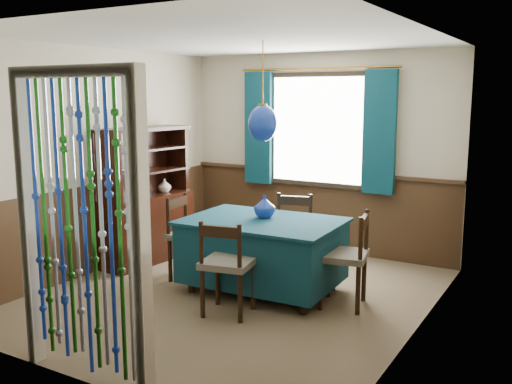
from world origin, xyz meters
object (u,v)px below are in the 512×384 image
Objects in this scene: dining_table at (262,250)px; vase_table at (265,207)px; chair_right at (346,257)px; pendant_lamp at (263,123)px; bowl_shelf at (131,171)px; chair_left at (190,235)px; chair_near at (227,264)px; vase_sideboard at (164,185)px; sideboard at (146,215)px; chair_far at (292,233)px.

vase_table is (-0.04, 0.11, 0.42)m from dining_table.
chair_right reaches higher than dining_table.
bowl_shelf is at bearing -178.00° from pendant_lamp.
chair_left is at bearing 81.09° from chair_right.
dining_table is 1.78× the size of chair_near.
vase_sideboard reaches higher than vase_table.
dining_table is at bearing -3.42° from sideboard.
pendant_lamp is (-0.03, 0.71, 1.24)m from chair_near.
chair_far is 0.93× the size of pendant_lamp.
chair_near is at bearing 76.42° from chair_far.
vase_sideboard is at bearing 160.59° from dining_table.
chair_right is at bearing 131.35° from chair_far.
bowl_shelf is 1.19× the size of vase_sideboard.
dining_table is 0.63m from chair_far.
chair_near is at bearing 45.92° from chair_left.
chair_right is (0.85, 0.75, 0.01)m from chair_near.
vase_table is (-0.92, 0.07, 0.37)m from chair_right.
sideboard is 2.10m from pendant_lamp.
chair_right is 0.94× the size of pendant_lamp.
vase_table is (-0.07, 0.82, 0.38)m from chair_near.
dining_table is 0.72m from chair_near.
pendant_lamp reaches higher than chair_far.
sideboard reaches higher than chair_right.
chair_far is at bearing 22.20° from bowl_shelf.
chair_far is 4.90× the size of vase_sideboard.
vase_sideboard is at bearing -132.75° from chair_left.
dining_table is at bearing 84.65° from chair_left.
bowl_shelf is (-1.68, -0.06, 0.70)m from dining_table.
pendant_lamp is (0.88, 0.04, 1.23)m from chair_left.
sideboard is 8.82× the size of vase_sideboard.
chair_near is 1.14m from chair_left.
chair_far is 4.25× the size of vase_table.
pendant_lamp reaches higher than dining_table.
dining_table is 1.82m from vase_sideboard.
chair_far is at bearing 86.99° from dining_table.
vase_table is 1.70m from vase_sideboard.
vase_table is at bearing 109.32° from pendant_lamp.
vase_table is at bearing -14.26° from vase_sideboard.
vase_sideboard reaches higher than chair_near.
pendant_lamp is at bearing -70.68° from vase_table.
pendant_lamp is 5.29× the size of vase_sideboard.
vase_table is at bearing 83.93° from chair_near.
vase_table is at bearing -0.07° from sideboard.
pendant_lamp is (-0.89, -0.04, 1.23)m from chair_right.
sideboard is at bearing 101.41° from bowl_shelf.
chair_right is 4.33× the size of vase_table.
dining_table is 1.74× the size of chair_right.
chair_far is 1.75m from vase_sideboard.
chair_near is 2.16m from vase_sideboard.
vase_sideboard is (-1.72, 1.24, 0.42)m from chair_near.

